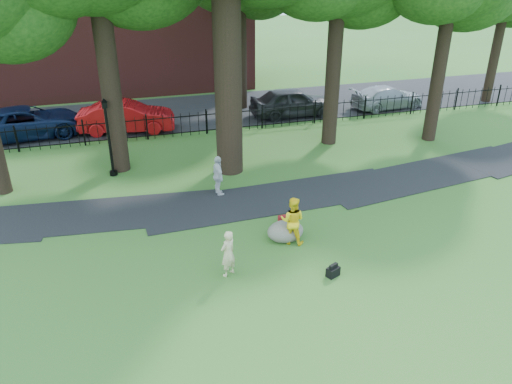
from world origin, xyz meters
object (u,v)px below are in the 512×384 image
object	(u,v)px
man	(292,221)
lamppost	(109,139)
boulder	(285,230)
red_sedan	(127,117)
woman	(228,254)

from	to	relation	value
man	lamppost	bearing A→B (deg)	-22.85
man	boulder	bearing A→B (deg)	-30.86
man	red_sedan	bearing A→B (deg)	-40.40
lamppost	red_sedan	size ratio (longest dim) A/B	0.68
woman	boulder	distance (m)	2.69
man	lamppost	world-z (taller)	lamppost
man	lamppost	size ratio (longest dim) A/B	0.49
lamppost	red_sedan	world-z (taller)	lamppost
lamppost	boulder	bearing A→B (deg)	-56.88
boulder	red_sedan	bearing A→B (deg)	108.69
boulder	red_sedan	size ratio (longest dim) A/B	0.25
man	red_sedan	world-z (taller)	man
lamppost	red_sedan	bearing A→B (deg)	76.76
man	red_sedan	distance (m)	13.52
woman	lamppost	distance (m)	8.91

